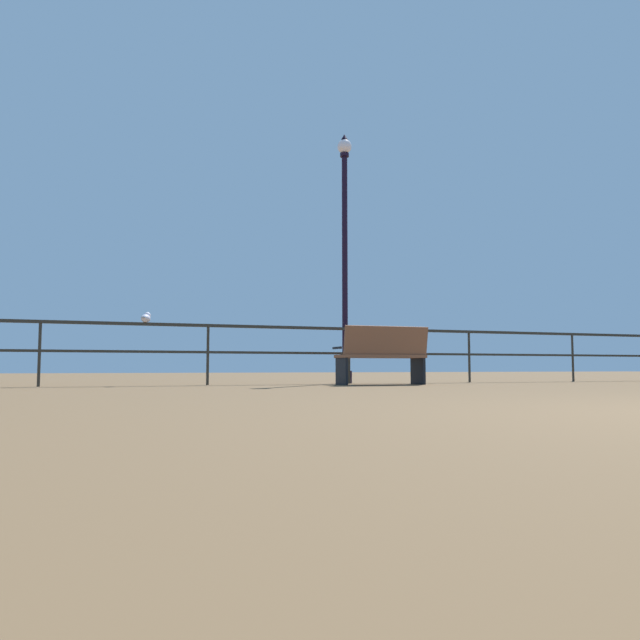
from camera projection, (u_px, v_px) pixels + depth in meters
pier_railing at (349, 341)px, 10.75m from camera, size 19.78×0.05×0.98m
bench_near_left at (383, 353)px, 9.99m from camera, size 1.46×0.75×0.94m
lamppost_center at (345, 249)px, 11.04m from camera, size 0.26×0.26×4.52m
seagull_on_rail at (146, 318)px, 9.59m from camera, size 0.20×0.36×0.17m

